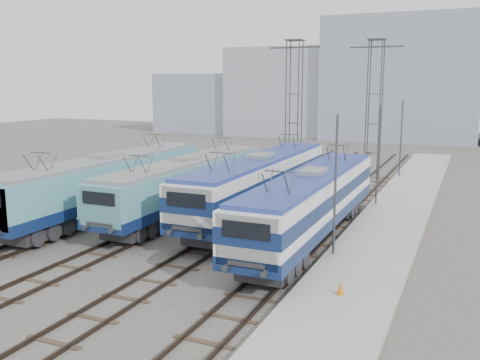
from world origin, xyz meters
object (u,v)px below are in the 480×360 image
object	(u,v)px
locomotive_far_left	(106,181)
locomotive_center_right	(259,180)
safety_cone	(340,288)
mast_rear	(401,140)
locomotive_far_right	(311,199)
mast_mid	(378,157)
catenary_tower_east	(374,104)
mast_front	(335,189)
locomotive_center_left	(186,182)
catenary_tower_west	(294,104)

from	to	relation	value
locomotive_far_left	locomotive_center_right	distance (m)	9.70
locomotive_center_right	safety_cone	size ratio (longest dim) A/B	36.26
locomotive_center_right	mast_rear	distance (m)	18.93
locomotive_far_right	mast_mid	distance (m)	9.77
catenary_tower_east	mast_front	size ratio (longest dim) A/B	1.71
locomotive_far_left	mast_front	bearing A→B (deg)	-9.54
mast_mid	mast_rear	xyz separation A→B (m)	(0.00, 12.00, 0.00)
locomotive_center_right	catenary_tower_east	size ratio (longest dim) A/B	1.57
mast_mid	safety_cone	distance (m)	17.21
locomotive_center_left	mast_front	bearing A→B (deg)	-24.11
safety_cone	locomotive_center_left	bearing A→B (deg)	141.71
locomotive_center_left	mast_rear	world-z (taller)	mast_rear
locomotive_center_left	catenary_tower_east	xyz separation A→B (m)	(8.75, 17.14, 4.43)
locomotive_center_right	mast_mid	bearing A→B (deg)	42.42
mast_rear	catenary_tower_east	bearing A→B (deg)	-136.40
locomotive_far_left	catenary_tower_east	size ratio (longest dim) A/B	1.56
locomotive_center_right	mast_rear	xyz separation A→B (m)	(6.35, 17.80, 1.10)
catenary_tower_west	safety_cone	distance (m)	27.54
catenary_tower_east	safety_cone	size ratio (longest dim) A/B	23.07
locomotive_center_right	safety_cone	bearing A→B (deg)	-54.73
locomotive_far_left	catenary_tower_west	distance (m)	19.18
mast_mid	locomotive_center_right	bearing A→B (deg)	-137.58
locomotive_center_left	mast_rear	distance (m)	22.04
locomotive_center_right	locomotive_far_right	world-z (taller)	locomotive_center_right
locomotive_far_left	mast_front	xyz separation A→B (m)	(15.35, -2.58, 1.18)
locomotive_far_left	mast_front	size ratio (longest dim) A/B	2.67
mast_mid	locomotive_center_left	bearing A→B (deg)	-146.64
locomotive_far_right	catenary_tower_east	bearing A→B (deg)	90.73
catenary_tower_east	mast_front	bearing A→B (deg)	-84.55
locomotive_far_right	safety_cone	size ratio (longest dim) A/B	34.99
catenary_tower_west	mast_front	distance (m)	22.00
catenary_tower_east	safety_cone	xyz separation A→B (m)	(3.59, -26.89, -6.08)
catenary_tower_east	mast_mid	world-z (taller)	catenary_tower_east
locomotive_center_left	mast_mid	bearing A→B (deg)	33.36
catenary_tower_west	catenary_tower_east	size ratio (longest dim) A/B	1.00
mast_front	mast_rear	world-z (taller)	same
locomotive_far_left	mast_rear	xyz separation A→B (m)	(15.35, 21.42, 1.18)
locomotive_far_left	safety_cone	bearing A→B (deg)	-23.91
locomotive_center_left	locomotive_far_right	xyz separation A→B (m)	(9.00, -2.37, 0.11)
locomotive_center_right	mast_mid	size ratio (longest dim) A/B	2.69
catenary_tower_west	mast_rear	xyz separation A→B (m)	(8.60, 4.00, -3.14)
locomotive_far_right	mast_front	distance (m)	3.31
locomotive_center_left	catenary_tower_west	distance (m)	15.94
mast_rear	locomotive_far_left	bearing A→B (deg)	-125.63
locomotive_center_left	mast_rear	size ratio (longest dim) A/B	2.53
catenary_tower_east	mast_mid	distance (m)	10.69
locomotive_far_right	safety_cone	bearing A→B (deg)	-65.61
mast_mid	catenary_tower_east	bearing A→B (deg)	101.86
locomotive_far_left	mast_front	distance (m)	15.61
catenary_tower_east	mast_mid	bearing A→B (deg)	-78.14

